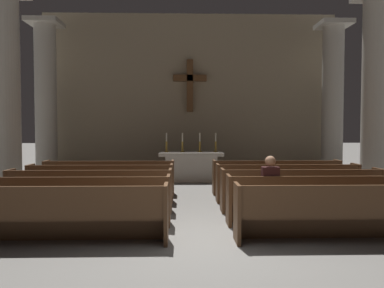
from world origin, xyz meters
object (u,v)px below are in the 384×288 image
pew_left_row_1 (57,214)px  pew_right_row_4 (287,183)px  pew_left_row_4 (101,183)px  lone_worshipper (269,188)px  pew_left_row_3 (90,191)px  pew_left_row_5 (110,178)px  column_right_third (332,103)px  pew_right_row_5 (276,177)px  pew_right_row_3 (301,190)px  pew_left_row_2 (76,201)px  column_left_third (46,102)px  pew_right_row_1 (344,212)px  candlestick_inner_left (182,146)px  pew_right_row_2 (319,200)px  column_right_second (376,96)px  candlestick_outer_left (166,146)px  altar (191,166)px  candlestick_inner_right (200,146)px  candlestick_outer_right (216,146)px  column_left_second (6,95)px

pew_left_row_1 → pew_right_row_4: 5.68m
pew_left_row_4 → lone_worshipper: lone_worshipper is taller
pew_left_row_3 → pew_left_row_5: bearing=90.0°
column_right_third → pew_left_row_5: bearing=-155.9°
pew_right_row_5 → pew_right_row_3: bearing=-90.0°
pew_left_row_2 → lone_worshipper: (3.65, 0.04, 0.22)m
pew_right_row_4 → column_left_third: bearing=149.2°
pew_right_row_1 → pew_right_row_3: size_ratio=1.00×
pew_left_row_3 → column_right_third: (7.50, 5.57, 2.28)m
pew_left_row_2 → candlestick_inner_left: size_ratio=5.35×
pew_right_row_2 → column_right_second: (2.89, 3.58, 2.28)m
pew_left_row_2 → pew_right_row_3: (4.61, 1.11, 0.00)m
candlestick_outer_left → altar: bearing=0.0°
pew_left_row_2 → column_left_third: size_ratio=0.62×
altar → pew_right_row_1: bearing=-72.0°
pew_left_row_1 → pew_left_row_4: (0.00, 3.32, 0.00)m
pew_left_row_3 → pew_right_row_4: bearing=13.5°
column_left_third → candlestick_inner_left: (4.89, -0.71, -1.53)m
pew_right_row_5 → altar: bearing=131.1°
pew_left_row_4 → candlestick_inner_left: 4.32m
pew_left_row_4 → pew_right_row_4: 4.61m
candlestick_outer_left → candlestick_inner_right: same height
column_right_second → candlestick_outer_left: bearing=158.4°
pew_left_row_5 → candlestick_outer_right: 4.18m
pew_left_row_4 → candlestick_inner_right: candlestick_inner_right is taller
column_right_second → pew_left_row_4: bearing=-169.7°
pew_right_row_5 → candlestick_outer_right: bearing=118.8°
pew_right_row_2 → pew_left_row_3: bearing=166.5°
lone_worshipper → altar: bearing=102.8°
pew_left_row_3 → pew_left_row_5: same height
pew_left_row_2 → column_right_third: size_ratio=0.62×
pew_right_row_3 → candlestick_inner_right: bearing=112.4°
pew_right_row_5 → candlestick_inner_left: bearing=134.6°
pew_left_row_4 → pew_right_row_2: 5.11m
column_right_third → candlestick_outer_left: 6.28m
pew_right_row_1 → pew_right_row_2: 1.11m
column_right_second → pew_right_row_1: bearing=-121.7°
column_left_third → pew_left_row_1: bearing=-69.6°
pew_right_row_5 → candlestick_inner_right: size_ratio=5.35×
column_left_second → pew_right_row_4: bearing=-10.3°
column_left_third → pew_right_row_4: bearing=-30.8°
pew_right_row_4 → candlestick_outer_left: 4.96m
pew_right_row_1 → candlestick_inner_left: bearing=110.2°
pew_left_row_5 → pew_right_row_1: size_ratio=1.00×
pew_right_row_1 → pew_right_row_4: 3.32m
column_left_second → candlestick_outer_right: size_ratio=8.62×
pew_left_row_1 → pew_left_row_5: (0.00, 4.43, 0.00)m
pew_right_row_4 → lone_worshipper: size_ratio=2.67×
altar → candlestick_inner_right: size_ratio=3.34×
pew_left_row_3 → lone_worshipper: bearing=-16.3°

